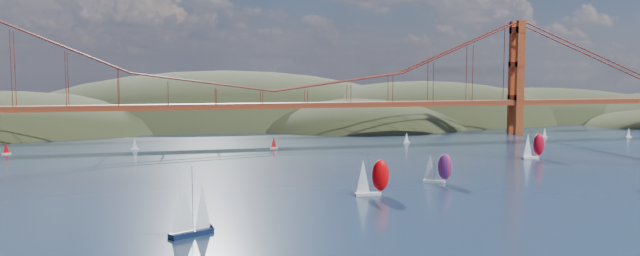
% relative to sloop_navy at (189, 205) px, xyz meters
% --- Properties ---
extents(headlands, '(725.00, 225.00, 96.00)m').
position_rel_sloop_navy_xyz_m(headlands, '(87.41, 253.41, -18.33)').
color(headlands, black).
rests_on(headlands, ground).
extents(bridge, '(552.00, 12.00, 55.00)m').
position_rel_sloop_navy_xyz_m(bridge, '(40.72, 155.13, 26.36)').
color(bridge, maroon).
rests_on(bridge, ground).
extents(sloop_navy, '(9.13, 7.39, 13.31)m').
position_rel_sloop_navy_xyz_m(sloop_navy, '(0.00, 0.00, 0.00)').
color(sloop_navy, black).
rests_on(sloop_navy, ground).
extents(racer_0, '(8.75, 3.52, 10.10)m').
position_rel_sloop_navy_xyz_m(racer_0, '(45.44, 28.32, -1.10)').
color(racer_0, silver).
rests_on(racer_0, ground).
extents(racer_3, '(8.76, 3.62, 10.03)m').
position_rel_sloop_navy_xyz_m(racer_3, '(122.03, 76.88, -1.14)').
color(racer_3, silver).
rests_on(racer_3, ground).
extents(racer_rwb, '(8.17, 5.61, 9.15)m').
position_rel_sloop_navy_xyz_m(racer_rwb, '(68.80, 40.82, -1.55)').
color(racer_rwb, silver).
rests_on(racer_rwb, ground).
extents(distant_boat_2, '(3.00, 2.00, 4.70)m').
position_rel_sloop_navy_xyz_m(distant_boat_2, '(-61.57, 134.01, -3.47)').
color(distant_boat_2, silver).
rests_on(distant_boat_2, ground).
extents(distant_boat_3, '(3.00, 2.00, 4.70)m').
position_rel_sloop_navy_xyz_m(distant_boat_3, '(-15.75, 135.62, -3.47)').
color(distant_boat_3, silver).
rests_on(distant_boat_3, ground).
extents(distant_boat_4, '(3.00, 2.00, 4.70)m').
position_rel_sloop_navy_xyz_m(distant_boat_4, '(166.93, 136.91, -3.47)').
color(distant_boat_4, silver).
rests_on(distant_boat_4, ground).
extents(distant_boat_5, '(3.00, 2.00, 4.70)m').
position_rel_sloop_navy_xyz_m(distant_boat_5, '(205.34, 128.14, -3.47)').
color(distant_boat_5, silver).
rests_on(distant_boat_5, ground).
extents(distant_boat_8, '(3.00, 2.00, 4.70)m').
position_rel_sloop_navy_xyz_m(distant_boat_8, '(96.42, 131.92, -3.47)').
color(distant_boat_8, silver).
rests_on(distant_boat_8, ground).
extents(distant_boat_9, '(3.00, 2.00, 4.70)m').
position_rel_sloop_navy_xyz_m(distant_boat_9, '(38.03, 127.84, -3.47)').
color(distant_boat_9, silver).
rests_on(distant_boat_9, ground).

